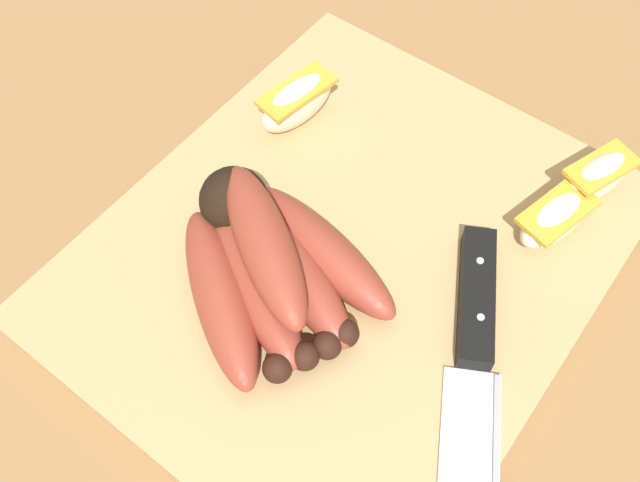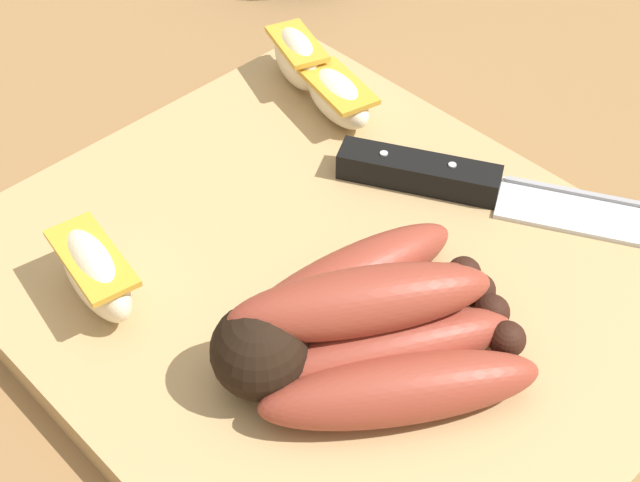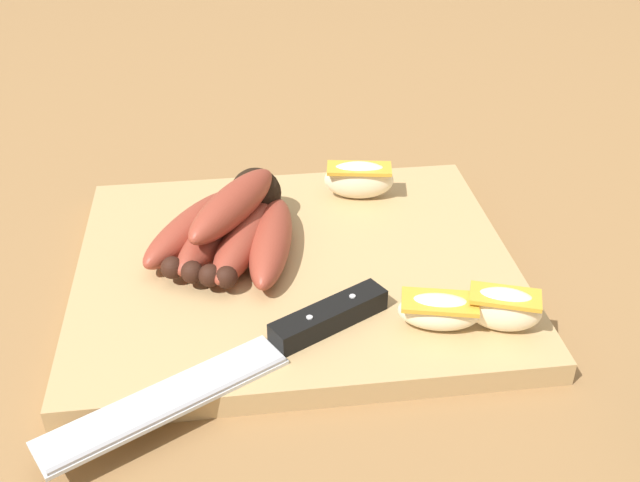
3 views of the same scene
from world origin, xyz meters
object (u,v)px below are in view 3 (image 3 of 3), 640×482
at_px(chefs_knife, 277,344).
at_px(apple_wedge_near, 504,308).
at_px(banana_bunch, 234,225).
at_px(apple_wedge_far, 359,179).
at_px(apple_wedge_middle, 439,311).

height_order(chefs_knife, apple_wedge_near, apple_wedge_near).
bearing_deg(chefs_knife, apple_wedge_near, -178.97).
bearing_deg(chefs_knife, banana_bunch, -79.91).
distance_m(apple_wedge_near, apple_wedge_far, 0.23).
height_order(chefs_knife, apple_wedge_far, apple_wedge_far).
relative_size(apple_wedge_near, apple_wedge_middle, 0.92).
distance_m(banana_bunch, apple_wedge_far, 0.14).
distance_m(banana_bunch, apple_wedge_near, 0.25).
bearing_deg(apple_wedge_middle, apple_wedge_far, -82.87).
xyz_separation_m(banana_bunch, apple_wedge_far, (-0.13, -0.07, -0.00)).
height_order(banana_bunch, apple_wedge_middle, banana_bunch).
distance_m(banana_bunch, chefs_knife, 0.15).
relative_size(chefs_knife, apple_wedge_far, 3.61).
height_order(banana_bunch, chefs_knife, banana_bunch).
bearing_deg(apple_wedge_far, apple_wedge_near, 108.89).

